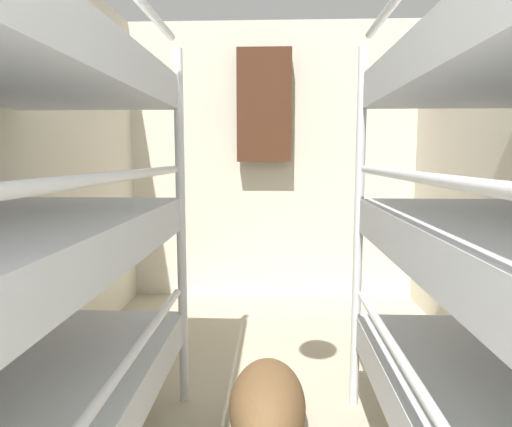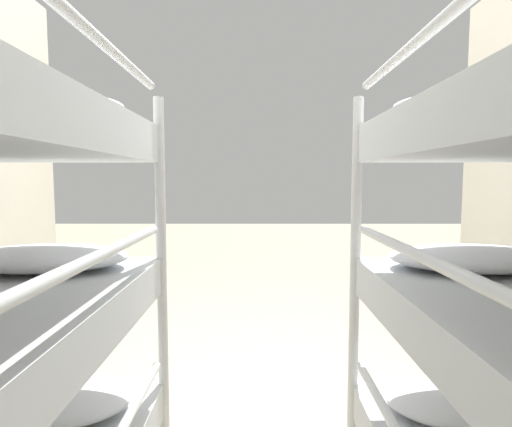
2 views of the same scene
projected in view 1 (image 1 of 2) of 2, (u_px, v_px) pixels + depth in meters
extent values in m
cube|color=beige|center=(272.00, 163.00, 3.89)|extent=(2.52, 0.06, 2.32)
cylinder|color=silver|center=(181.00, 232.00, 2.19)|extent=(0.04, 0.04, 1.71)
cylinder|color=silver|center=(117.00, 375.00, 1.31)|extent=(0.03, 1.60, 0.03)
cylinder|color=silver|center=(109.00, 177.00, 1.24)|extent=(0.03, 1.60, 0.03)
cylinder|color=silver|center=(358.00, 234.00, 2.15)|extent=(0.04, 0.04, 1.71)
cylinder|color=silver|center=(415.00, 381.00, 1.27)|extent=(0.03, 1.60, 0.03)
cylinder|color=silver|center=(424.00, 178.00, 1.20)|extent=(0.03, 1.60, 0.03)
ellipsoid|color=brown|center=(267.00, 405.00, 1.95)|extent=(0.33, 0.58, 0.33)
cube|color=#472819|center=(264.00, 106.00, 3.69)|extent=(0.44, 0.12, 0.90)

